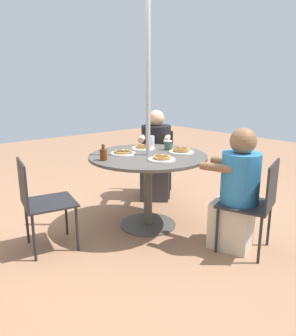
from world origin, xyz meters
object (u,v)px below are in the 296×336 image
at_px(patio_table, 148,168).
at_px(patio_chair_north, 255,200).
at_px(diner_east, 156,159).
at_px(pancake_plate_c, 162,158).
at_px(patio_chair_south, 39,199).
at_px(syrup_bottle, 103,154).
at_px(coffee_cup, 168,145).
at_px(drinking_glass_a, 151,141).
at_px(patio_chair_east, 157,158).
at_px(pancake_plate_b, 123,153).
at_px(diner_north, 236,194).
at_px(pancake_plate_a, 143,148).
at_px(pancake_plate_d, 181,151).

distance_m(patio_table, patio_chair_north, 1.10).
height_order(patio_chair_north, diner_east, diner_east).
bearing_deg(pancake_plate_c, patio_chair_south, 64.17).
xyz_separation_m(pancake_plate_c, syrup_bottle, (0.35, 0.42, 0.04)).
height_order(coffee_cup, drinking_glass_a, drinking_glass_a).
xyz_separation_m(patio_chair_east, pancake_plate_b, (-0.56, 0.96, 0.30)).
xyz_separation_m(diner_north, pancake_plate_b, (1.06, 0.47, 0.27)).
distance_m(patio_chair_south, coffee_cup, 1.44).
bearing_deg(patio_chair_east, patio_chair_north, 122.76).
bearing_deg(patio_chair_east, drinking_glass_a, 88.27).
bearing_deg(patio_chair_north, patio_chair_east, 57.24).
relative_size(patio_chair_north, pancake_plate_a, 3.28).
height_order(diner_east, pancake_plate_a, diner_east).
relative_size(coffee_cup, drinking_glass_a, 0.89).
distance_m(patio_chair_south, pancake_plate_a, 1.25).
bearing_deg(coffee_cup, pancake_plate_c, 129.67).
relative_size(pancake_plate_d, drinking_glass_a, 2.22).
xyz_separation_m(diner_north, drinking_glass_a, (1.22, -0.04, 0.32)).
distance_m(patio_chair_east, syrup_bottle, 1.46).
bearing_deg(syrup_bottle, drinking_glass_a, -72.11).
relative_size(diner_north, pancake_plate_b, 4.33).
distance_m(diner_east, drinking_glass_a, 0.53).
xyz_separation_m(pancake_plate_b, syrup_bottle, (-0.10, 0.30, 0.04)).
bearing_deg(patio_table, pancake_plate_c, 168.36).
bearing_deg(pancake_plate_b, syrup_bottle, 108.96).
bearing_deg(pancake_plate_a, syrup_bottle, 105.34).
distance_m(pancake_plate_b, pancake_plate_c, 0.47).
distance_m(patio_chair_south, syrup_bottle, 0.69).
height_order(pancake_plate_d, drinking_glass_a, drinking_glass_a).
bearing_deg(diner_east, pancake_plate_b, 74.23).
distance_m(diner_east, coffee_cup, 0.74).
xyz_separation_m(pancake_plate_a, pancake_plate_b, (-0.07, 0.32, -0.00)).
relative_size(patio_chair_north, diner_north, 0.76).
bearing_deg(pancake_plate_c, patio_chair_east, -39.74).
distance_m(coffee_cup, drinking_glass_a, 0.30).
xyz_separation_m(pancake_plate_a, coffee_cup, (-0.21, -0.18, 0.04)).
xyz_separation_m(patio_chair_north, diner_north, (0.16, 0.05, 0.02)).
height_order(pancake_plate_a, drinking_glass_a, drinking_glass_a).
bearing_deg(syrup_bottle, patio_chair_south, 77.13).
bearing_deg(patio_chair_south, pancake_plate_c, 75.93).
height_order(patio_chair_north, pancake_plate_b, patio_chair_north).
height_order(patio_chair_north, pancake_plate_c, patio_chair_north).
xyz_separation_m(pancake_plate_a, drinking_glass_a, (0.09, -0.20, 0.04)).
bearing_deg(drinking_glass_a, diner_east, -48.95).
height_order(diner_north, syrup_bottle, diner_north).
distance_m(pancake_plate_a, syrup_bottle, 0.65).
xyz_separation_m(patio_chair_north, pancake_plate_d, (0.88, 0.02, 0.30)).
height_order(diner_north, pancake_plate_b, diner_north).
bearing_deg(patio_chair_south, pancake_plate_a, 103.46).
height_order(patio_table, diner_north, diner_north).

